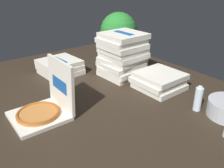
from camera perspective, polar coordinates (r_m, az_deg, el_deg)
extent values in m
cube|color=#2D2319|center=(1.90, -1.62, -5.32)|extent=(3.20, 2.40, 0.02)
cube|color=silver|center=(1.80, -17.42, -7.50)|extent=(0.38, 0.38, 0.03)
cylinder|color=#B77033|center=(1.79, -17.51, -6.89)|extent=(0.31, 0.31, 0.02)
torus|color=#9C501E|center=(1.79, -17.55, -6.64)|extent=(0.31, 0.31, 0.02)
cube|color=silver|center=(1.77, -12.37, -0.08)|extent=(0.38, 0.04, 0.38)
cube|color=#19519E|center=(1.77, -12.72, -0.17)|extent=(0.23, 0.01, 0.09)
cube|color=silver|center=(2.54, -12.36, 3.08)|extent=(0.40, 0.40, 0.05)
cube|color=silver|center=(2.52, -12.58, 4.09)|extent=(0.41, 0.41, 0.05)
cube|color=#19519E|center=(2.51, -12.64, 4.64)|extent=(0.25, 0.09, 0.00)
cube|color=silver|center=(2.51, -12.77, 5.18)|extent=(0.40, 0.40, 0.05)
cube|color=#19519E|center=(2.50, -12.83, 5.74)|extent=(0.25, 0.09, 0.00)
cube|color=silver|center=(2.43, 2.34, 2.66)|extent=(0.39, 0.39, 0.05)
cube|color=silver|center=(2.40, 2.53, 3.65)|extent=(0.40, 0.40, 0.05)
cube|color=#19519E|center=(2.39, 2.54, 4.23)|extent=(0.25, 0.09, 0.00)
cube|color=silver|center=(2.40, 2.27, 4.86)|extent=(0.39, 0.39, 0.05)
cube|color=#19519E|center=(2.39, 2.28, 5.45)|extent=(0.25, 0.07, 0.00)
cube|color=silver|center=(2.39, 2.49, 6.02)|extent=(0.42, 0.42, 0.05)
cube|color=#19519E|center=(2.38, 2.51, 6.62)|extent=(0.25, 0.10, 0.00)
cube|color=silver|center=(2.37, 2.88, 7.08)|extent=(0.39, 0.39, 0.05)
cube|color=#19519E|center=(2.36, 2.90, 7.69)|extent=(0.25, 0.08, 0.00)
cube|color=silver|center=(2.35, 2.69, 8.24)|extent=(0.39, 0.39, 0.05)
cube|color=silver|center=(2.33, 2.63, 9.30)|extent=(0.39, 0.39, 0.05)
cube|color=silver|center=(2.33, 2.31, 10.56)|extent=(0.38, 0.38, 0.05)
cube|color=#19519E|center=(2.32, 2.32, 11.18)|extent=(0.25, 0.07, 0.00)
cube|color=silver|center=(2.31, 2.83, 11.73)|extent=(0.38, 0.38, 0.05)
cube|color=#19519E|center=(2.31, 2.84, 12.36)|extent=(0.25, 0.07, 0.00)
cube|color=silver|center=(2.19, 11.44, -0.42)|extent=(0.38, 0.38, 0.05)
cube|color=silver|center=(2.18, 11.00, 0.85)|extent=(0.38, 0.38, 0.05)
cube|color=silver|center=(2.16, 11.60, 2.03)|extent=(0.38, 0.38, 0.05)
cylinder|color=silver|center=(1.90, 20.27, -3.49)|extent=(0.06, 0.06, 0.19)
cylinder|color=white|center=(1.85, 20.72, -0.74)|extent=(0.03, 0.03, 0.02)
cylinder|color=#513323|center=(2.96, 1.57, 7.86)|extent=(0.19, 0.19, 0.15)
sphere|color=#267A2C|center=(2.89, 1.63, 12.86)|extent=(0.44, 0.44, 0.44)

